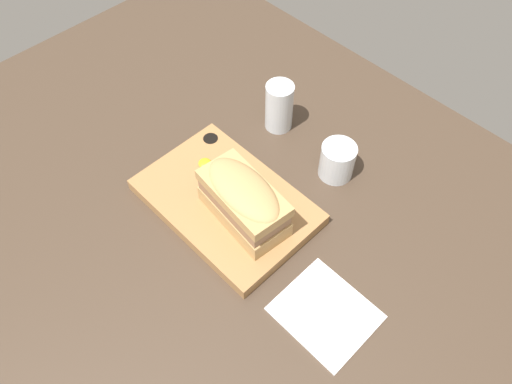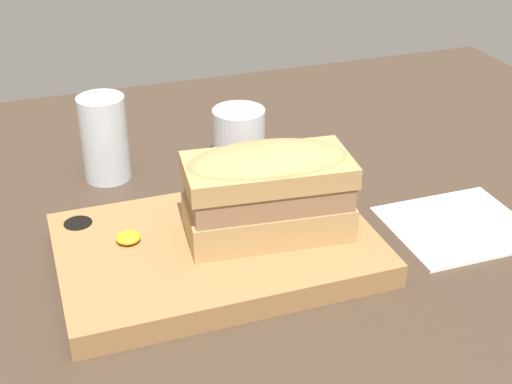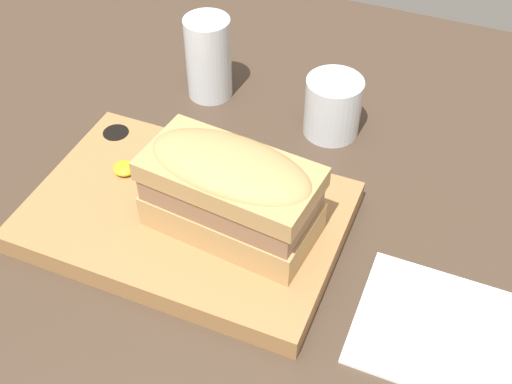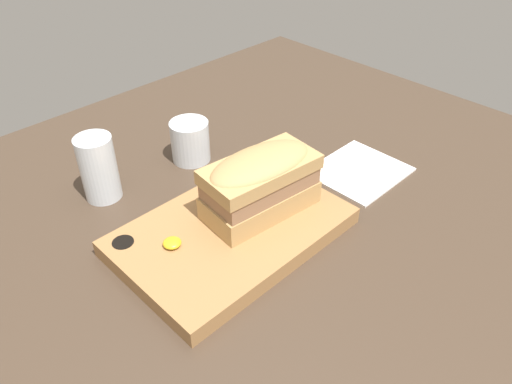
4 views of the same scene
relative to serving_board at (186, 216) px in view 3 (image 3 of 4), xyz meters
The scene contains 7 objects.
dining_table 2.62cm from the serving_board, 140.40° to the left, with size 141.45×108.91×2.00cm.
serving_board is the anchor object (origin of this frame).
sandwich 8.93cm from the serving_board, ahead, with size 18.26×10.44×10.18cm.
mustard_dollop 9.49cm from the serving_board, 164.41° to the left, with size 2.64×2.64×1.06cm.
water_glass 24.72cm from the serving_board, 109.25° to the left, with size 6.06×6.06×11.29cm.
wine_glass 23.84cm from the serving_board, 65.93° to the left, with size 7.11×7.11×7.69cm.
napkin 28.70cm from the serving_board, ahead, with size 15.81×13.97×0.40cm.
Camera 3 is at (26.16, -41.88, 55.06)cm, focal length 45.00 mm.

